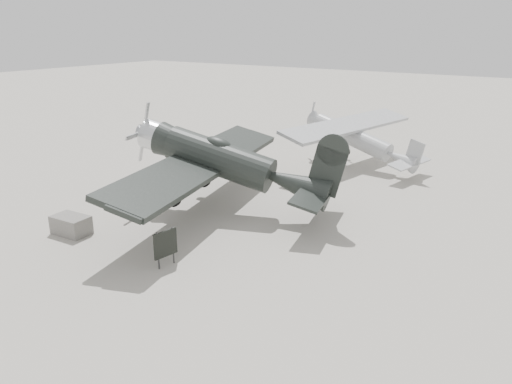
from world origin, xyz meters
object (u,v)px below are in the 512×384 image
lowwing_monoplane (229,163)px  sign_board (165,244)px  equipment_block (71,225)px  highwing_monoplane (357,135)px

lowwing_monoplane → sign_board: size_ratio=9.72×
lowwing_monoplane → sign_board: (1.41, -5.80, -1.51)m
equipment_block → sign_board: bearing=0.0°
lowwing_monoplane → sign_board: lowwing_monoplane is taller
lowwing_monoplane → sign_board: bearing=-89.2°
sign_board → equipment_block: bearing=-170.1°
equipment_block → lowwing_monoplane: bearing=55.6°
equipment_block → sign_board: sign_board is taller
lowwing_monoplane → equipment_block: bearing=-137.2°
lowwing_monoplane → highwing_monoplane: (1.77, 10.66, -0.36)m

